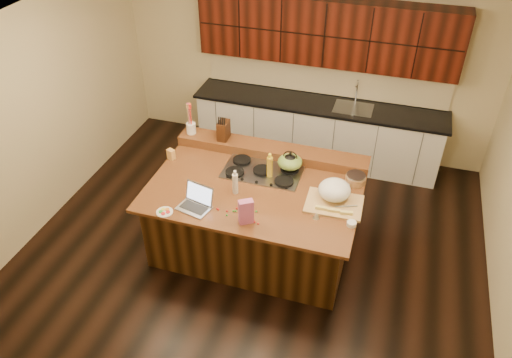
% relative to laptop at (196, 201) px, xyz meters
% --- Properties ---
extents(room, '(5.52, 5.02, 2.72)m').
position_rel_laptop_xyz_m(room, '(0.50, 0.51, 0.37)').
color(room, black).
rests_on(room, ground).
extents(island, '(2.40, 1.60, 0.92)m').
position_rel_laptop_xyz_m(island, '(0.50, 0.51, -0.52)').
color(island, black).
rests_on(island, ground).
extents(back_ledge, '(2.40, 0.30, 0.12)m').
position_rel_laptop_xyz_m(back_ledge, '(0.50, 1.21, -0.00)').
color(back_ledge, black).
rests_on(back_ledge, island).
extents(cooktop, '(0.92, 0.52, 0.05)m').
position_rel_laptop_xyz_m(cooktop, '(0.50, 0.81, -0.05)').
color(cooktop, gray).
rests_on(cooktop, island).
extents(back_counter, '(3.70, 0.66, 2.40)m').
position_rel_laptop_xyz_m(back_counter, '(0.80, 2.73, -0.00)').
color(back_counter, silver).
rests_on(back_counter, ground).
extents(kettle, '(0.23, 0.23, 0.18)m').
position_rel_laptop_xyz_m(kettle, '(0.80, 0.94, 0.07)').
color(kettle, black).
rests_on(kettle, cooktop).
extents(green_bowl, '(0.36, 0.36, 0.16)m').
position_rel_laptop_xyz_m(green_bowl, '(0.80, 0.94, 0.06)').
color(green_bowl, olive).
rests_on(green_bowl, cooktop).
extents(laptop, '(0.40, 0.34, 0.24)m').
position_rel_laptop_xyz_m(laptop, '(0.00, 0.00, 0.00)').
color(laptop, '#B7B7BC').
rests_on(laptop, island).
extents(oil_bottle, '(0.08, 0.08, 0.27)m').
position_rel_laptop_xyz_m(oil_bottle, '(0.60, 0.75, 0.07)').
color(oil_bottle, gold).
rests_on(oil_bottle, island).
extents(vinegar_bottle, '(0.08, 0.08, 0.25)m').
position_rel_laptop_xyz_m(vinegar_bottle, '(0.32, 0.35, 0.06)').
color(vinegar_bottle, silver).
rests_on(vinegar_bottle, island).
extents(wooden_tray, '(0.63, 0.50, 0.25)m').
position_rel_laptop_xyz_m(wooden_tray, '(1.40, 0.53, 0.05)').
color(wooden_tray, tan).
rests_on(wooden_tray, island).
extents(ramekin_a, '(0.13, 0.13, 0.04)m').
position_rel_laptop_xyz_m(ramekin_a, '(1.65, 0.19, -0.04)').
color(ramekin_a, white).
rests_on(ramekin_a, island).
extents(ramekin_b, '(0.12, 0.12, 0.04)m').
position_rel_laptop_xyz_m(ramekin_b, '(1.32, 0.68, -0.04)').
color(ramekin_b, white).
rests_on(ramekin_b, island).
extents(ramekin_c, '(0.13, 0.13, 0.04)m').
position_rel_laptop_xyz_m(ramekin_c, '(1.48, 0.79, -0.04)').
color(ramekin_c, white).
rests_on(ramekin_c, island).
extents(strainer_bowl, '(0.32, 0.32, 0.09)m').
position_rel_laptop_xyz_m(strainer_bowl, '(1.58, 0.94, -0.02)').
color(strainer_bowl, '#996B3F').
rests_on(strainer_bowl, island).
extents(kitchen_timer, '(0.09, 0.09, 0.07)m').
position_rel_laptop_xyz_m(kitchen_timer, '(1.27, 0.20, -0.03)').
color(kitchen_timer, silver).
rests_on(kitchen_timer, island).
extents(pink_bag, '(0.17, 0.15, 0.28)m').
position_rel_laptop_xyz_m(pink_bag, '(0.59, -0.09, 0.08)').
color(pink_bag, '#BF5991').
rests_on(pink_bag, island).
extents(candy_plate, '(0.18, 0.18, 0.01)m').
position_rel_laptop_xyz_m(candy_plate, '(-0.29, -0.20, -0.06)').
color(candy_plate, white).
rests_on(candy_plate, island).
extents(package_box, '(0.11, 0.10, 0.13)m').
position_rel_laptop_xyz_m(package_box, '(-0.65, 0.75, 0.00)').
color(package_box, '#E0A04F').
rests_on(package_box, island).
extents(utensil_crock, '(0.15, 0.15, 0.14)m').
position_rel_laptop_xyz_m(utensil_crock, '(-0.57, 1.21, 0.13)').
color(utensil_crock, white).
rests_on(utensil_crock, back_ledge).
extents(knife_block, '(0.12, 0.20, 0.24)m').
position_rel_laptop_xyz_m(knife_block, '(-0.13, 1.21, 0.17)').
color(knife_block, black).
rests_on(knife_block, back_ledge).
extents(gumdrop_0, '(0.02, 0.02, 0.02)m').
position_rel_laptop_xyz_m(gumdrop_0, '(0.72, -0.09, -0.06)').
color(gumdrop_0, red).
rests_on(gumdrop_0, island).
extents(gumdrop_1, '(0.02, 0.02, 0.02)m').
position_rel_laptop_xyz_m(gumdrop_1, '(0.37, -0.06, -0.06)').
color(gumdrop_1, '#198C26').
rests_on(gumdrop_1, island).
extents(gumdrop_2, '(0.02, 0.02, 0.02)m').
position_rel_laptop_xyz_m(gumdrop_2, '(0.25, 0.00, -0.06)').
color(gumdrop_2, red).
rests_on(gumdrop_2, island).
extents(gumdrop_3, '(0.02, 0.02, 0.02)m').
position_rel_laptop_xyz_m(gumdrop_3, '(0.53, 0.04, -0.06)').
color(gumdrop_3, '#198C26').
rests_on(gumdrop_3, island).
extents(gumdrop_4, '(0.02, 0.02, 0.02)m').
position_rel_laptop_xyz_m(gumdrop_4, '(0.35, 0.01, -0.06)').
color(gumdrop_4, red).
rests_on(gumdrop_4, island).
extents(gumdrop_5, '(0.02, 0.02, 0.02)m').
position_rel_laptop_xyz_m(gumdrop_5, '(0.43, 0.03, -0.06)').
color(gumdrop_5, '#198C26').
rests_on(gumdrop_5, island).
extents(gumdrop_6, '(0.02, 0.02, 0.02)m').
position_rel_laptop_xyz_m(gumdrop_6, '(0.68, -0.07, -0.06)').
color(gumdrop_6, red).
rests_on(gumdrop_6, island).
extents(gumdrop_7, '(0.02, 0.02, 0.02)m').
position_rel_laptop_xyz_m(gumdrop_7, '(0.65, 0.09, -0.06)').
color(gumdrop_7, '#198C26').
rests_on(gumdrop_7, island).
extents(gumdrop_8, '(0.02, 0.02, 0.02)m').
position_rel_laptop_xyz_m(gumdrop_8, '(0.43, 0.08, -0.06)').
color(gumdrop_8, red).
rests_on(gumdrop_8, island).
extents(gumdrop_9, '(0.02, 0.02, 0.02)m').
position_rel_laptop_xyz_m(gumdrop_9, '(0.41, 0.03, -0.06)').
color(gumdrop_9, '#198C26').
rests_on(gumdrop_9, island).
extents(gumdrop_10, '(0.02, 0.02, 0.02)m').
position_rel_laptop_xyz_m(gumdrop_10, '(0.66, -0.05, -0.06)').
color(gumdrop_10, red).
rests_on(gumdrop_10, island).
extents(gumdrop_11, '(0.02, 0.02, 0.02)m').
position_rel_laptop_xyz_m(gumdrop_11, '(0.50, -0.00, -0.06)').
color(gumdrop_11, '#198C26').
rests_on(gumdrop_11, island).
extents(gumdrop_12, '(0.02, 0.02, 0.02)m').
position_rel_laptop_xyz_m(gumdrop_12, '(0.23, 0.01, -0.06)').
color(gumdrop_12, red).
rests_on(gumdrop_12, island).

